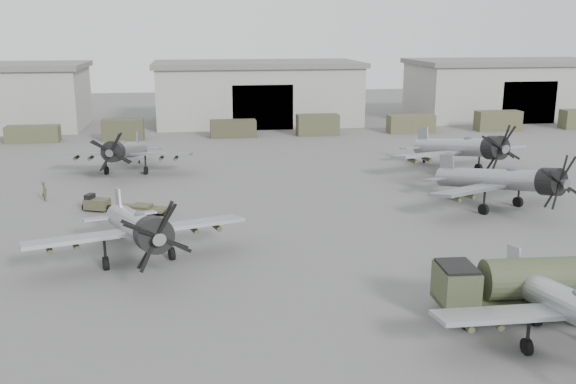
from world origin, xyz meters
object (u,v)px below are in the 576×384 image
(ground_crew, at_px, (45,191))
(aircraft_far_1, at_px, (463,148))
(aircraft_far_0, at_px, (125,151))
(aircraft_near_1, at_px, (571,307))
(aircraft_mid_2, at_px, (505,180))
(tug_trailer, at_px, (114,206))
(fuel_tanker, at_px, (511,283))
(aircraft_mid_1, at_px, (138,227))

(ground_crew, bearing_deg, aircraft_far_1, -108.11)
(aircraft_far_0, height_order, ground_crew, aircraft_far_0)
(aircraft_near_1, bearing_deg, aircraft_mid_2, 71.32)
(aircraft_mid_2, bearing_deg, aircraft_near_1, -134.09)
(ground_crew, bearing_deg, aircraft_far_0, -56.49)
(aircraft_mid_2, distance_m, tug_trailer, 29.09)
(aircraft_far_1, xyz_separation_m, fuel_tanker, (-10.16, -28.93, -0.92))
(aircraft_near_1, height_order, aircraft_mid_2, aircraft_mid_2)
(aircraft_mid_2, distance_m, ground_crew, 35.52)
(aircraft_far_1, bearing_deg, aircraft_mid_2, -114.77)
(aircraft_near_1, distance_m, ground_crew, 39.59)
(aircraft_near_1, bearing_deg, aircraft_mid_1, 145.67)
(aircraft_far_1, bearing_deg, aircraft_mid_1, -160.67)
(aircraft_near_1, distance_m, aircraft_mid_1, 22.80)
(aircraft_far_0, height_order, tug_trailer, aircraft_far_0)
(aircraft_far_0, bearing_deg, fuel_tanker, -48.76)
(aircraft_mid_2, height_order, aircraft_far_1, aircraft_far_1)
(aircraft_near_1, distance_m, tug_trailer, 32.67)
(aircraft_mid_2, distance_m, aircraft_far_1, 12.17)
(aircraft_near_1, xyz_separation_m, aircraft_far_1, (9.52, 32.77, 0.45))
(aircraft_mid_2, relative_size, aircraft_far_1, 0.90)
(aircraft_mid_1, xyz_separation_m, aircraft_far_1, (28.05, 19.49, 0.23))
(fuel_tanker, relative_size, tug_trailer, 1.16)
(aircraft_far_0, xyz_separation_m, aircraft_far_1, (31.01, -4.81, 0.30))
(aircraft_near_1, bearing_deg, tug_trailer, 131.81)
(aircraft_mid_2, bearing_deg, fuel_tanker, -139.93)
(aircraft_mid_1, xyz_separation_m, tug_trailer, (-2.67, 11.53, -1.82))
(ground_crew, bearing_deg, aircraft_near_1, -161.11)
(aircraft_near_1, xyz_separation_m, ground_crew, (-26.98, 28.95, -1.28))
(aircraft_mid_1, relative_size, fuel_tanker, 1.71)
(fuel_tanker, bearing_deg, aircraft_near_1, -77.01)
(aircraft_mid_2, xyz_separation_m, tug_trailer, (-28.75, 4.04, -1.86))
(ground_crew, bearing_deg, tug_trailer, -149.71)
(aircraft_far_0, relative_size, tug_trailer, 1.94)
(aircraft_near_1, xyz_separation_m, aircraft_far_0, (-21.50, 37.58, 0.15))
(ground_crew, bearing_deg, aircraft_mid_2, -127.42)
(aircraft_mid_1, distance_m, aircraft_far_0, 24.48)
(aircraft_near_1, bearing_deg, aircraft_far_0, 121.06)
(aircraft_near_1, height_order, fuel_tanker, aircraft_near_1)
(aircraft_near_1, height_order, aircraft_far_0, aircraft_far_0)
(tug_trailer, bearing_deg, aircraft_mid_2, 14.64)
(aircraft_mid_2, bearing_deg, aircraft_far_0, 125.81)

